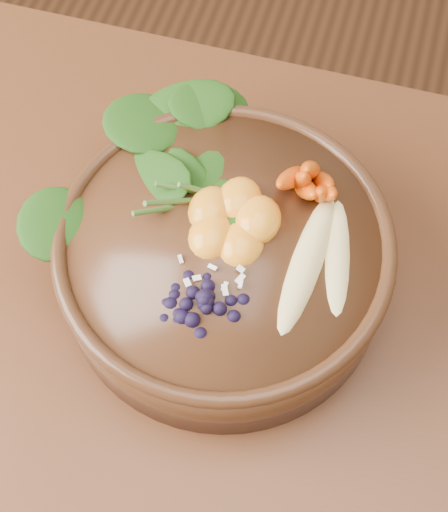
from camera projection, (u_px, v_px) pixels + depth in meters
The scene contains 7 objects.
stoneware_bowl at pixel (224, 261), 0.67m from camera, with size 0.31×0.31×0.08m, color #482815.
kale_heap at pixel (193, 156), 0.65m from camera, with size 0.20×0.18×0.05m, color #204A12, non-canonical shape.
carrot_cluster at pixel (310, 152), 0.63m from camera, with size 0.06×0.06×0.09m, color #D54908, non-canonical shape.
banana_halves at pixel (324, 251), 0.61m from camera, with size 0.07×0.17×0.03m.
mandarin_cluster at pixel (232, 212), 0.63m from camera, with size 0.09×0.10×0.03m, color orange, non-canonical shape.
blueberry_pile at pixel (207, 291), 0.59m from camera, with size 0.14×0.11×0.04m, color black, non-canonical shape.
coconut_flakes at pixel (220, 257), 0.62m from camera, with size 0.10×0.07×0.01m, color white, non-canonical shape.
Camera 1 is at (-0.20, -0.16, 1.38)m, focal length 50.00 mm.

